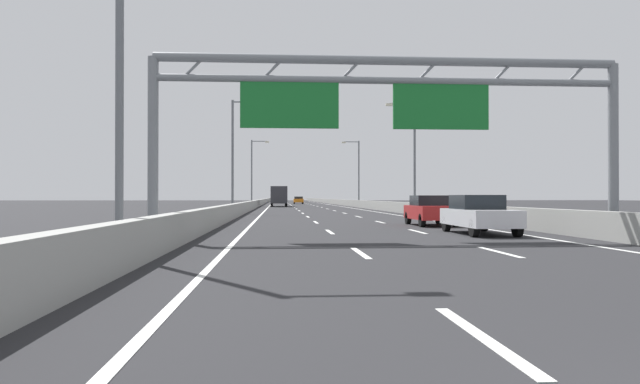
{
  "coord_description": "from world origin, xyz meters",
  "views": [
    {
      "loc": [
        -3.87,
        -2.45,
        1.43
      ],
      "look_at": [
        1.12,
        69.05,
        1.99
      ],
      "focal_mm": 33.41,
      "sensor_mm": 36.0,
      "label": 1
    }
  ],
  "objects_px": {
    "streetlamp_right_far": "(357,169)",
    "red_car": "(431,210)",
    "streetlamp_left_mid": "(235,149)",
    "streetlamp_left_far": "(253,169)",
    "streetlamp_left_near": "(130,33)",
    "sign_gantry": "(384,100)",
    "orange_car": "(298,200)",
    "box_truck": "(279,195)",
    "white_car": "(478,214)",
    "blue_car": "(280,199)",
    "streetlamp_right_mid": "(412,150)"
  },
  "relations": [
    {
      "from": "streetlamp_right_far",
      "to": "red_car",
      "type": "xyz_separation_m",
      "value": [
        -3.8,
        -56.16,
        -4.63
      ]
    },
    {
      "from": "streetlamp_left_mid",
      "to": "streetlamp_left_far",
      "type": "xyz_separation_m",
      "value": [
        0.0,
        35.3,
        0.0
      ]
    },
    {
      "from": "streetlamp_left_near",
      "to": "streetlamp_left_mid",
      "type": "xyz_separation_m",
      "value": [
        0.0,
        35.3,
        0.0
      ]
    },
    {
      "from": "sign_gantry",
      "to": "streetlamp_left_far",
      "type": "xyz_separation_m",
      "value": [
        -7.28,
        64.67,
        0.57
      ]
    },
    {
      "from": "streetlamp_left_far",
      "to": "streetlamp_right_far",
      "type": "height_order",
      "value": "same"
    },
    {
      "from": "streetlamp_left_mid",
      "to": "orange_car",
      "type": "xyz_separation_m",
      "value": [
        7.5,
        67.07,
        -4.65
      ]
    },
    {
      "from": "streetlamp_left_near",
      "to": "box_truck",
      "type": "height_order",
      "value": "streetlamp_left_near"
    },
    {
      "from": "white_car",
      "to": "streetlamp_left_near",
      "type": "bearing_deg",
      "value": -145.57
    },
    {
      "from": "blue_car",
      "to": "box_truck",
      "type": "relative_size",
      "value": 0.56
    },
    {
      "from": "sign_gantry",
      "to": "white_car",
      "type": "bearing_deg",
      "value": 24.27
    },
    {
      "from": "streetlamp_left_mid",
      "to": "orange_car",
      "type": "height_order",
      "value": "streetlamp_left_mid"
    },
    {
      "from": "white_car",
      "to": "orange_car",
      "type": "distance_m",
      "value": 94.72
    },
    {
      "from": "streetlamp_right_mid",
      "to": "streetlamp_left_far",
      "type": "relative_size",
      "value": 1.0
    },
    {
      "from": "streetlamp_left_far",
      "to": "streetlamp_left_near",
      "type": "bearing_deg",
      "value": -90.0
    },
    {
      "from": "streetlamp_right_far",
      "to": "box_truck",
      "type": "xyz_separation_m",
      "value": [
        -11.28,
        0.65,
        -3.81
      ]
    },
    {
      "from": "streetlamp_right_far",
      "to": "box_truck",
      "type": "relative_size",
      "value": 1.15
    },
    {
      "from": "white_car",
      "to": "red_car",
      "type": "bearing_deg",
      "value": 91.07
    },
    {
      "from": "white_car",
      "to": "streetlamp_left_far",
      "type": "bearing_deg",
      "value": 100.15
    },
    {
      "from": "orange_car",
      "to": "streetlamp_left_near",
      "type": "bearing_deg",
      "value": -94.19
    },
    {
      "from": "orange_car",
      "to": "blue_car",
      "type": "bearing_deg",
      "value": 99.16
    },
    {
      "from": "streetlamp_left_mid",
      "to": "streetlamp_left_far",
      "type": "distance_m",
      "value": 35.3
    },
    {
      "from": "streetlamp_left_far",
      "to": "orange_car",
      "type": "relative_size",
      "value": 2.23
    },
    {
      "from": "streetlamp_right_mid",
      "to": "red_car",
      "type": "distance_m",
      "value": 21.7
    },
    {
      "from": "streetlamp_left_mid",
      "to": "streetlamp_left_near",
      "type": "bearing_deg",
      "value": -90.0
    },
    {
      "from": "streetlamp_right_mid",
      "to": "box_truck",
      "type": "distance_m",
      "value": 37.86
    },
    {
      "from": "streetlamp_left_far",
      "to": "white_car",
      "type": "height_order",
      "value": "streetlamp_left_far"
    },
    {
      "from": "streetlamp_right_mid",
      "to": "streetlamp_right_far",
      "type": "xyz_separation_m",
      "value": [
        0.0,
        35.3,
        0.0
      ]
    },
    {
      "from": "streetlamp_left_mid",
      "to": "streetlamp_left_far",
      "type": "height_order",
      "value": "same"
    },
    {
      "from": "streetlamp_right_mid",
      "to": "streetlamp_left_mid",
      "type": "bearing_deg",
      "value": 180.0
    },
    {
      "from": "streetlamp_left_far",
      "to": "box_truck",
      "type": "bearing_deg",
      "value": 10.06
    },
    {
      "from": "streetlamp_right_far",
      "to": "orange_car",
      "type": "distance_m",
      "value": 32.96
    },
    {
      "from": "streetlamp_left_near",
      "to": "streetlamp_right_mid",
      "type": "height_order",
      "value": "same"
    },
    {
      "from": "streetlamp_left_mid",
      "to": "white_car",
      "type": "bearing_deg",
      "value": -67.79
    },
    {
      "from": "red_car",
      "to": "white_car",
      "type": "bearing_deg",
      "value": -88.93
    },
    {
      "from": "red_car",
      "to": "orange_car",
      "type": "xyz_separation_m",
      "value": [
        -3.63,
        87.93,
        -0.02
      ]
    },
    {
      "from": "streetlamp_right_mid",
      "to": "streetlamp_left_far",
      "type": "height_order",
      "value": "same"
    },
    {
      "from": "streetlamp_left_near",
      "to": "streetlamp_right_far",
      "type": "height_order",
      "value": "same"
    },
    {
      "from": "streetlamp_left_mid",
      "to": "sign_gantry",
      "type": "bearing_deg",
      "value": -76.09
    },
    {
      "from": "streetlamp_left_far",
      "to": "red_car",
      "type": "bearing_deg",
      "value": -78.79
    },
    {
      "from": "sign_gantry",
      "to": "streetlamp_right_mid",
      "type": "distance_m",
      "value": 30.36
    },
    {
      "from": "streetlamp_left_mid",
      "to": "red_car",
      "type": "distance_m",
      "value": 24.09
    },
    {
      "from": "streetlamp_left_mid",
      "to": "streetlamp_right_mid",
      "type": "distance_m",
      "value": 14.93
    },
    {
      "from": "red_car",
      "to": "orange_car",
      "type": "distance_m",
      "value": 88.01
    },
    {
      "from": "sign_gantry",
      "to": "red_car",
      "type": "height_order",
      "value": "sign_gantry"
    },
    {
      "from": "sign_gantry",
      "to": "orange_car",
      "type": "xyz_separation_m",
      "value": [
        0.22,
        96.44,
        -4.08
      ]
    },
    {
      "from": "red_car",
      "to": "white_car",
      "type": "height_order",
      "value": "white_car"
    },
    {
      "from": "blue_car",
      "to": "box_truck",
      "type": "xyz_separation_m",
      "value": [
        -0.37,
        -52.68,
        0.81
      ]
    },
    {
      "from": "streetlamp_left_near",
      "to": "orange_car",
      "type": "relative_size",
      "value": 2.23
    },
    {
      "from": "streetlamp_left_near",
      "to": "streetlamp_left_far",
      "type": "relative_size",
      "value": 1.0
    },
    {
      "from": "sign_gantry",
      "to": "streetlamp_left_far",
      "type": "bearing_deg",
      "value": 96.42
    }
  ]
}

